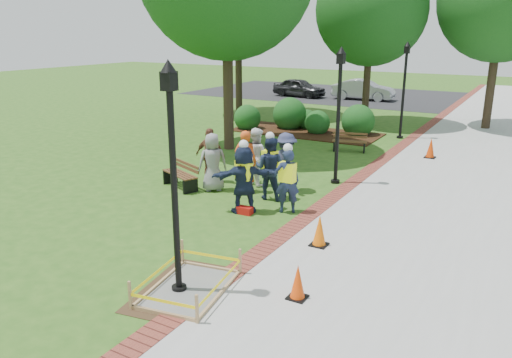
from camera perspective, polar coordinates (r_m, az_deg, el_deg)
The scene contains 31 objects.
ground at distance 12.59m, azimuth -4.73°, elevation -5.40°, with size 100.00×100.00×0.00m, color #285116.
sidewalk at distance 20.18m, azimuth 24.28°, elevation 1.68°, with size 6.00×60.00×0.02m, color #9E9E99.
brick_edging at distance 20.71m, azimuth 15.36°, elevation 2.94°, with size 0.50×60.00×0.03m, color maroon.
mulch_bed at distance 24.10m, azimuth 5.65°, elevation 5.34°, with size 7.00×3.00×0.05m, color #381E0F.
parking_lot at distance 37.46m, azimuth 19.64°, elevation 8.47°, with size 36.00×12.00×0.01m, color black.
wet_concrete_pad at distance 9.60m, azimuth -7.68°, elevation -11.30°, with size 2.06×2.55×0.55m.
bench_near at distance 15.64m, azimuth -8.64°, elevation -0.11°, with size 1.55×1.02×0.80m.
bench_far at distance 20.53m, azimuth 10.62°, elevation 3.77°, with size 1.44×0.80×0.74m.
cone_front at distance 9.24m, azimuth 4.79°, elevation -11.72°, with size 0.35×0.35×0.68m.
cone_back at distance 11.40m, azimuth 7.27°, elevation -5.95°, with size 0.38×0.38×0.75m.
cone_far at distance 20.19m, azimuth 19.33°, elevation 3.31°, with size 0.40×0.40×0.79m.
toolbox at distance 13.32m, azimuth -1.29°, elevation -3.61°, with size 0.41×0.22×0.20m, color #B7110E.
lamp_near at distance 8.81m, azimuth -9.46°, elevation 1.75°, with size 0.28×0.28×4.26m.
lamp_mid at distance 15.70m, azimuth 9.44°, elevation 8.25°, with size 0.28×0.28×4.26m.
lamp_far at distance 23.31m, azimuth 16.59°, elevation 10.48°, with size 0.28×0.28×4.26m.
tree_back at distance 26.61m, azimuth 13.03°, elevation 18.32°, with size 5.51×5.51×8.44m.
shrub_a at distance 24.85m, azimuth -0.99°, elevation 5.71°, with size 1.31×1.31×1.31m, color #144618.
shrub_b at distance 25.08m, azimuth 3.83°, elevation 5.78°, with size 1.67×1.67×1.67m, color #144618.
shrub_c at distance 23.97m, azimuth 6.99°, elevation 5.19°, with size 1.19×1.19×1.19m, color #144618.
shrub_d at distance 23.93m, azimuth 11.50°, elevation 4.96°, with size 1.55×1.55×1.55m, color #144618.
shrub_e at distance 25.16m, azimuth 5.80°, elevation 5.77°, with size 1.02×1.02×1.02m, color #144618.
casual_person_a at distance 15.11m, azimuth -4.97°, elevation 1.92°, with size 0.67×0.65×1.77m.
casual_person_b at distance 14.93m, azimuth -1.20°, elevation 2.01°, with size 0.68×0.52×1.88m.
casual_person_c at distance 15.67m, azimuth 0.04°, elevation 2.59°, with size 0.68×0.57×1.81m.
casual_person_d at distance 16.03m, azimuth -5.23°, elevation 2.72°, with size 0.59×0.41×1.74m.
casual_person_e at distance 15.03m, azimuth 3.45°, elevation 1.91°, with size 0.68×0.64×1.79m.
hivis_worker_a at distance 13.21m, azimuth -1.39°, elevation 0.23°, with size 0.69×0.66×1.98m.
hivis_worker_b at distance 13.22m, azimuth 3.60°, elevation 0.03°, with size 0.66×0.59×1.89m.
hivis_worker_c at distance 14.28m, azimuth 1.58°, elevation 1.47°, with size 0.63×0.45×1.97m.
parked_car_a at distance 37.42m, azimuth 4.93°, elevation 9.35°, with size 4.47×1.94×1.46m, color black.
parked_car_b at distance 36.37m, azimuth 12.10°, elevation 8.84°, with size 4.71×2.05×1.54m, color #96969B.
Camera 1 is at (6.70, -9.55, 4.71)m, focal length 35.00 mm.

